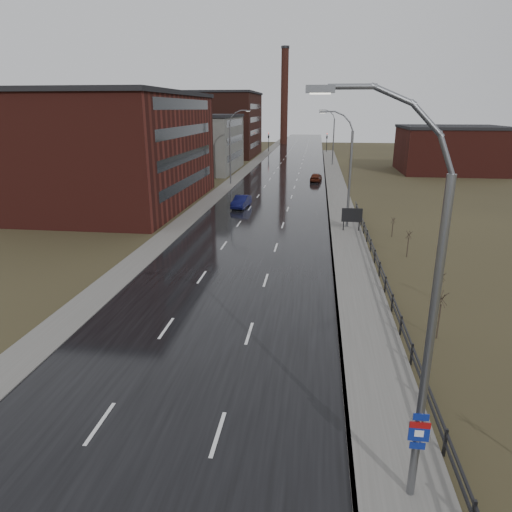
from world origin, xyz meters
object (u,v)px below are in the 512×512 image
(streetlight_main, at_px, (420,320))
(car_far, at_px, (316,177))
(billboard, at_px, (352,216))
(car_near, at_px, (241,202))

(streetlight_main, height_order, car_far, streetlight_main)
(streetlight_main, xyz_separation_m, car_far, (-2.97, 64.41, -5.35))
(billboard, relative_size, car_far, 0.58)
(car_near, bearing_deg, car_far, 74.44)
(billboard, bearing_deg, streetlight_main, -91.12)
(streetlight_main, relative_size, car_near, 2.73)
(car_far, bearing_deg, billboard, 102.95)
(streetlight_main, distance_m, car_far, 64.70)
(car_near, xyz_separation_m, car_far, (8.86, 22.20, -0.02))
(streetlight_main, relative_size, billboard, 5.05)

